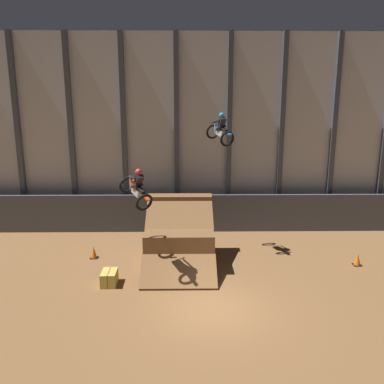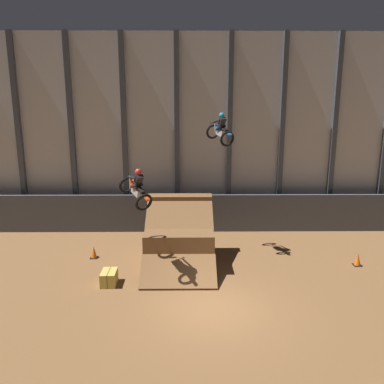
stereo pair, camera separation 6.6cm
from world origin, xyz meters
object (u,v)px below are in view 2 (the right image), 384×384
(rider_bike_left_air, at_px, (136,188))
(traffic_cone_near_ramp, at_px, (94,252))
(traffic_cone_arena_edge, at_px, (358,260))
(rider_bike_right_air, at_px, (220,131))
(hay_bale_trackside, at_px, (109,278))
(dirt_ramp, at_px, (180,239))

(rider_bike_left_air, bearing_deg, traffic_cone_near_ramp, 97.37)
(traffic_cone_arena_edge, bearing_deg, traffic_cone_near_ramp, 175.26)
(rider_bike_right_air, distance_m, traffic_cone_near_ramp, 8.40)
(rider_bike_left_air, xyz_separation_m, traffic_cone_arena_edge, (9.76, 1.57, -3.67))
(hay_bale_trackside, bearing_deg, rider_bike_left_air, 9.05)
(traffic_cone_arena_edge, bearing_deg, dirt_ramp, 174.64)
(dirt_ramp, xyz_separation_m, hay_bale_trackside, (-2.82, -2.52, -0.76))
(rider_bike_left_air, xyz_separation_m, hay_bale_trackside, (-1.19, -0.19, -3.67))
(dirt_ramp, height_order, rider_bike_left_air, rider_bike_left_air)
(dirt_ramp, relative_size, rider_bike_left_air, 2.59)
(rider_bike_right_air, bearing_deg, traffic_cone_arena_edge, -43.18)
(dirt_ramp, bearing_deg, rider_bike_right_air, 32.52)
(rider_bike_right_air, relative_size, hay_bale_trackside, 2.01)
(rider_bike_right_air, height_order, traffic_cone_arena_edge, rider_bike_right_air)
(hay_bale_trackside, bearing_deg, traffic_cone_arena_edge, 9.12)
(traffic_cone_near_ramp, bearing_deg, rider_bike_right_air, 9.23)
(dirt_ramp, distance_m, rider_bike_left_air, 4.07)
(traffic_cone_near_ramp, bearing_deg, rider_bike_left_air, -46.03)
(dirt_ramp, xyz_separation_m, rider_bike_right_air, (1.95, 1.24, 4.97))
(rider_bike_right_air, xyz_separation_m, traffic_cone_arena_edge, (6.19, -2.00, -5.72))
(rider_bike_left_air, height_order, rider_bike_right_air, rider_bike_right_air)
(rider_bike_right_air, relative_size, traffic_cone_arena_edge, 3.17)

